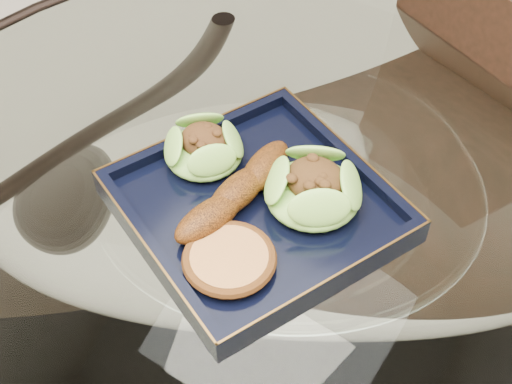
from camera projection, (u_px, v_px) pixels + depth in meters
The scene contains 7 objects.
dining_table at pixel (282, 292), 0.94m from camera, with size 1.13×1.13×0.77m.
dining_chair at pixel (401, 220), 1.16m from camera, with size 0.50×0.50×0.87m.
navy_plate at pixel (256, 210), 0.80m from camera, with size 0.27×0.27×0.02m, color black.
lettuce_wrap_left at pixel (204, 149), 0.83m from camera, with size 0.09×0.09×0.03m, color #5CA630.
lettuce_wrap_right at pixel (313, 191), 0.78m from camera, with size 0.11×0.11×0.04m, color #5AAA31.
roasted_plantain at pixel (237, 192), 0.78m from camera, with size 0.18×0.04×0.03m, color #68310A.
crumb_patty at pixel (229, 260), 0.73m from camera, with size 0.09×0.09×0.02m, color #CC8444.
Camera 1 is at (0.26, -0.46, 1.38)m, focal length 50.00 mm.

